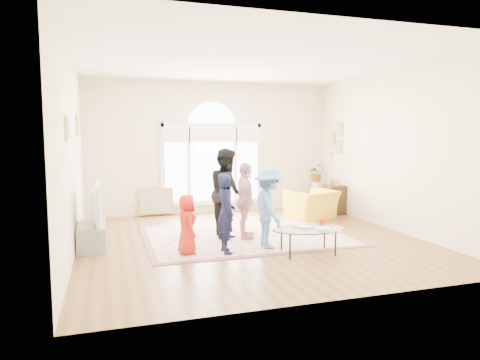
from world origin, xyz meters
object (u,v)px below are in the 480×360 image
object	(u,v)px
tv_console	(92,236)
armchair	(312,205)
coffee_table	(308,230)
television	(91,204)
area_rug	(246,235)

from	to	relation	value
tv_console	armchair	size ratio (longest dim) A/B	0.99
tv_console	armchair	xyz separation A→B (m)	(4.72, 1.17, 0.12)
coffee_table	armchair	xyz separation A→B (m)	(1.37, 2.60, -0.07)
television	armchair	bearing A→B (deg)	13.98
tv_console	coffee_table	distance (m)	3.64
television	tv_console	bearing A→B (deg)	180.00
area_rug	television	size ratio (longest dim) A/B	3.09
tv_console	armchair	world-z (taller)	armchair
tv_console	television	distance (m)	0.55
television	coffee_table	world-z (taller)	television
tv_console	armchair	distance (m)	4.86
tv_console	television	xyz separation A→B (m)	(0.01, -0.00, 0.55)
tv_console	coffee_table	bearing A→B (deg)	-23.11
television	coffee_table	xyz separation A→B (m)	(3.34, -1.43, -0.35)
tv_console	coffee_table	world-z (taller)	coffee_table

